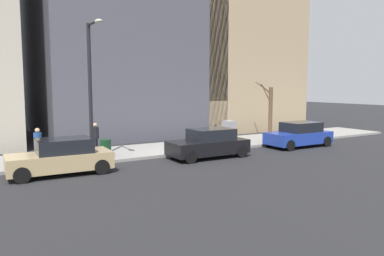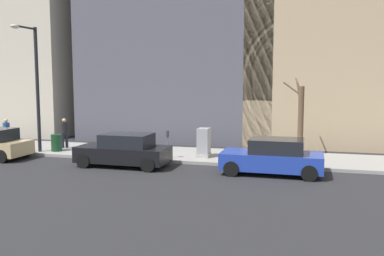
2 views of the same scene
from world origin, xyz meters
The scene contains 12 objects.
ground_plane centered at (0.00, 0.00, 0.00)m, with size 120.00×120.00×0.00m, color #232326.
sidewalk centered at (2.00, 0.00, 0.07)m, with size 4.00×36.00×0.15m, color gray.
parked_car_blue centered at (-1.11, -7.77, 0.74)m, with size 1.96×4.22×1.52m.
parked_car_black centered at (-1.20, -1.05, 0.74)m, with size 1.96×4.22×1.52m.
parked_car_tan centered at (-1.10, 6.38, 0.74)m, with size 2.04×4.26×1.52m.
parking_meter centered at (0.45, -2.60, 0.98)m, with size 0.14×0.10×1.35m.
utility_box centered at (1.30, -4.20, 0.85)m, with size 0.83×0.61×1.43m.
streetlamp centered at (0.28, 4.59, 4.02)m, with size 1.97×0.32×6.50m.
bare_tree centered at (2.63, -8.79, 2.03)m, with size 1.44×1.04×3.91m.
trash_bin centered at (0.90, 3.81, 0.60)m, with size 0.56×0.56×0.90m, color #14381E.
pedestrian_near_meter centered at (1.99, 3.98, 1.09)m, with size 0.36×0.36×1.66m.
pedestrian_midblock centered at (0.96, 6.96, 1.09)m, with size 0.38×0.36×1.66m.
Camera 1 is at (-17.30, 9.62, 3.73)m, focal length 35.00 mm.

